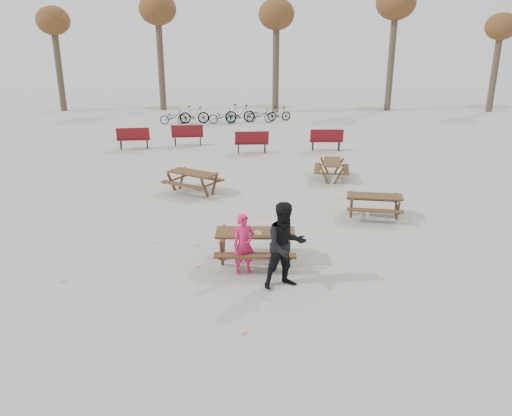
{
  "coord_description": "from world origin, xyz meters",
  "views": [
    {
      "loc": [
        0.17,
        -10.55,
        4.98
      ],
      "look_at": [
        0.0,
        1.0,
        1.0
      ],
      "focal_mm": 35.0,
      "sensor_mm": 36.0,
      "label": 1
    }
  ],
  "objects_px": {
    "soda_bottle": "(247,232)",
    "food_tray": "(257,233)",
    "child": "(244,244)",
    "picnic_table_far": "(332,170)",
    "main_picnic_table": "(255,239)",
    "picnic_table_north": "(193,182)",
    "adult": "(285,246)",
    "picnic_table_east": "(374,206)"
  },
  "relations": [
    {
      "from": "main_picnic_table",
      "to": "adult",
      "type": "relative_size",
      "value": 0.97
    },
    {
      "from": "soda_bottle",
      "to": "picnic_table_east",
      "type": "distance_m",
      "value": 4.9
    },
    {
      "from": "child",
      "to": "picnic_table_north",
      "type": "height_order",
      "value": "child"
    },
    {
      "from": "main_picnic_table",
      "to": "picnic_table_east",
      "type": "bearing_deg",
      "value": 42.73
    },
    {
      "from": "soda_bottle",
      "to": "picnic_table_east",
      "type": "xyz_separation_m",
      "value": [
        3.55,
        3.33,
        -0.51
      ]
    },
    {
      "from": "soda_bottle",
      "to": "food_tray",
      "type": "bearing_deg",
      "value": 18.31
    },
    {
      "from": "picnic_table_east",
      "to": "picnic_table_north",
      "type": "relative_size",
      "value": 0.93
    },
    {
      "from": "main_picnic_table",
      "to": "picnic_table_east",
      "type": "height_order",
      "value": "main_picnic_table"
    },
    {
      "from": "food_tray",
      "to": "soda_bottle",
      "type": "relative_size",
      "value": 1.06
    },
    {
      "from": "main_picnic_table",
      "to": "picnic_table_north",
      "type": "relative_size",
      "value": 1.08
    },
    {
      "from": "main_picnic_table",
      "to": "adult",
      "type": "bearing_deg",
      "value": -61.18
    },
    {
      "from": "main_picnic_table",
      "to": "picnic_table_far",
      "type": "xyz_separation_m",
      "value": [
        2.69,
        7.24,
        -0.25
      ]
    },
    {
      "from": "picnic_table_far",
      "to": "adult",
      "type": "bearing_deg",
      "value": 173.53
    },
    {
      "from": "food_tray",
      "to": "adult",
      "type": "height_order",
      "value": "adult"
    },
    {
      "from": "main_picnic_table",
      "to": "picnic_table_north",
      "type": "xyz_separation_m",
      "value": [
        -2.18,
        5.45,
        -0.23
      ]
    },
    {
      "from": "food_tray",
      "to": "picnic_table_east",
      "type": "relative_size",
      "value": 0.12
    },
    {
      "from": "food_tray",
      "to": "picnic_table_far",
      "type": "bearing_deg",
      "value": 70.3
    },
    {
      "from": "soda_bottle",
      "to": "child",
      "type": "relative_size",
      "value": 0.12
    },
    {
      "from": "main_picnic_table",
      "to": "food_tray",
      "type": "relative_size",
      "value": 10.0
    },
    {
      "from": "food_tray",
      "to": "main_picnic_table",
      "type": "bearing_deg",
      "value": 108.15
    },
    {
      "from": "child",
      "to": "picnic_table_far",
      "type": "relative_size",
      "value": 0.88
    },
    {
      "from": "adult",
      "to": "picnic_table_north",
      "type": "height_order",
      "value": "adult"
    },
    {
      "from": "main_picnic_table",
      "to": "picnic_table_east",
      "type": "relative_size",
      "value": 1.16
    },
    {
      "from": "soda_bottle",
      "to": "child",
      "type": "height_order",
      "value": "child"
    },
    {
      "from": "adult",
      "to": "picnic_table_east",
      "type": "relative_size",
      "value": 1.19
    },
    {
      "from": "child",
      "to": "picnic_table_east",
      "type": "distance_m",
      "value": 5.15
    },
    {
      "from": "child",
      "to": "picnic_table_far",
      "type": "height_order",
      "value": "child"
    },
    {
      "from": "picnic_table_far",
      "to": "food_tray",
      "type": "bearing_deg",
      "value": 167.58
    },
    {
      "from": "adult",
      "to": "main_picnic_table",
      "type": "bearing_deg",
      "value": 97.76
    },
    {
      "from": "soda_bottle",
      "to": "picnic_table_east",
      "type": "bearing_deg",
      "value": 43.17
    },
    {
      "from": "soda_bottle",
      "to": "adult",
      "type": "relative_size",
      "value": 0.09
    },
    {
      "from": "child",
      "to": "picnic_table_far",
      "type": "bearing_deg",
      "value": 51.02
    },
    {
      "from": "soda_bottle",
      "to": "picnic_table_north",
      "type": "xyz_separation_m",
      "value": [
        -2.0,
        5.67,
        -0.49
      ]
    },
    {
      "from": "soda_bottle",
      "to": "picnic_table_far",
      "type": "relative_size",
      "value": 0.11
    },
    {
      "from": "adult",
      "to": "picnic_table_north",
      "type": "distance_m",
      "value": 7.2
    },
    {
      "from": "main_picnic_table",
      "to": "picnic_table_far",
      "type": "relative_size",
      "value": 1.16
    },
    {
      "from": "child",
      "to": "picnic_table_far",
      "type": "xyz_separation_m",
      "value": [
        2.93,
        7.76,
        -0.35
      ]
    },
    {
      "from": "food_tray",
      "to": "picnic_table_east",
      "type": "distance_m",
      "value": 4.69
    },
    {
      "from": "main_picnic_table",
      "to": "adult",
      "type": "height_order",
      "value": "adult"
    },
    {
      "from": "picnic_table_east",
      "to": "picnic_table_north",
      "type": "xyz_separation_m",
      "value": [
        -5.56,
        2.33,
        0.02
      ]
    },
    {
      "from": "child",
      "to": "picnic_table_east",
      "type": "bearing_deg",
      "value": 26.88
    },
    {
      "from": "food_tray",
      "to": "adult",
      "type": "bearing_deg",
      "value": -59.85
    }
  ]
}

